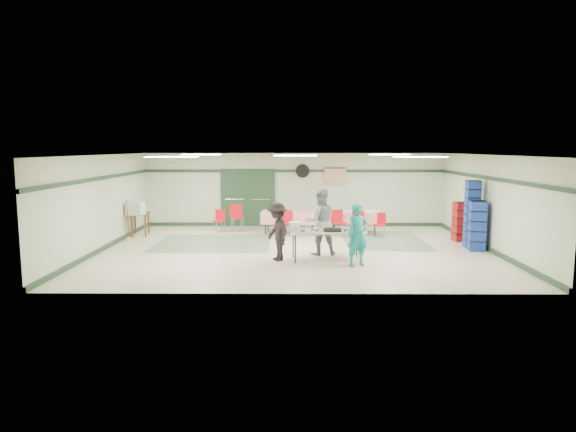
{
  "coord_description": "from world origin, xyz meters",
  "views": [
    {
      "loc": [
        -0.1,
        -14.47,
        2.91
      ],
      "look_at": [
        -0.2,
        -0.3,
        1.01
      ],
      "focal_mm": 32.0,
      "sensor_mm": 36.0,
      "label": 1
    }
  ],
  "objects_px": {
    "volunteer_teal": "(358,235)",
    "chair_b": "(338,220)",
    "office_printer": "(136,209)",
    "dining_table_a": "(354,217)",
    "volunteer_grey": "(320,222)",
    "chair_loose_a": "(237,215)",
    "volunteer_dark": "(277,232)",
    "dining_table_b": "(290,217)",
    "crate_stack_blue_b": "(472,214)",
    "chair_a": "(358,221)",
    "chair_d": "(288,221)",
    "printer_table": "(140,216)",
    "serving_table": "(327,233)",
    "chair_loose_b": "(220,218)",
    "crate_stack_blue_a": "(477,226)",
    "crate_stack_red": "(460,222)",
    "broom": "(128,219)",
    "chair_c": "(380,222)"
  },
  "relations": [
    {
      "from": "volunteer_teal",
      "to": "broom",
      "type": "relative_size",
      "value": 1.19
    },
    {
      "from": "chair_c",
      "to": "crate_stack_blue_b",
      "type": "height_order",
      "value": "crate_stack_blue_b"
    },
    {
      "from": "chair_b",
      "to": "crate_stack_blue_b",
      "type": "bearing_deg",
      "value": -44.27
    },
    {
      "from": "chair_loose_a",
      "to": "dining_table_b",
      "type": "bearing_deg",
      "value": -32.53
    },
    {
      "from": "dining_table_b",
      "to": "chair_loose_a",
      "type": "relative_size",
      "value": 2.07
    },
    {
      "from": "dining_table_a",
      "to": "chair_loose_a",
      "type": "xyz_separation_m",
      "value": [
        -4.05,
        0.49,
        0.01
      ]
    },
    {
      "from": "chair_loose_b",
      "to": "crate_stack_blue_a",
      "type": "xyz_separation_m",
      "value": [
        7.74,
        -3.13,
        0.24
      ]
    },
    {
      "from": "chair_a",
      "to": "printer_table",
      "type": "height_order",
      "value": "chair_a"
    },
    {
      "from": "dining_table_a",
      "to": "printer_table",
      "type": "xyz_separation_m",
      "value": [
        -7.18,
        -0.37,
        0.07
      ]
    },
    {
      "from": "chair_d",
      "to": "printer_table",
      "type": "bearing_deg",
      "value": 162.77
    },
    {
      "from": "chair_b",
      "to": "crate_stack_blue_a",
      "type": "relative_size",
      "value": 0.62
    },
    {
      "from": "chair_loose_b",
      "to": "serving_table",
      "type": "bearing_deg",
      "value": -41.11
    },
    {
      "from": "chair_b",
      "to": "crate_stack_red",
      "type": "relative_size",
      "value": 0.71
    },
    {
      "from": "chair_a",
      "to": "broom",
      "type": "xyz_separation_m",
      "value": [
        -7.31,
        -0.81,
        0.16
      ]
    },
    {
      "from": "dining_table_b",
      "to": "dining_table_a",
      "type": "bearing_deg",
      "value": 5.12
    },
    {
      "from": "volunteer_grey",
      "to": "chair_loose_a",
      "type": "relative_size",
      "value": 1.94
    },
    {
      "from": "broom",
      "to": "chair_a",
      "type": "bearing_deg",
      "value": 18.17
    },
    {
      "from": "volunteer_teal",
      "to": "volunteer_grey",
      "type": "relative_size",
      "value": 0.85
    },
    {
      "from": "dining_table_b",
      "to": "chair_b",
      "type": "height_order",
      "value": "chair_b"
    },
    {
      "from": "printer_table",
      "to": "crate_stack_blue_a",
      "type": "bearing_deg",
      "value": -21.24
    },
    {
      "from": "serving_table",
      "to": "crate_stack_red",
      "type": "relative_size",
      "value": 1.66
    },
    {
      "from": "chair_loose_a",
      "to": "chair_loose_b",
      "type": "relative_size",
      "value": 1.2
    },
    {
      "from": "chair_d",
      "to": "chair_loose_a",
      "type": "bearing_deg",
      "value": 134.41
    },
    {
      "from": "chair_d",
      "to": "chair_a",
      "type": "bearing_deg",
      "value": -14.89
    },
    {
      "from": "chair_c",
      "to": "broom",
      "type": "relative_size",
      "value": 0.6
    },
    {
      "from": "volunteer_teal",
      "to": "volunteer_grey",
      "type": "distance_m",
      "value": 1.61
    },
    {
      "from": "crate_stack_red",
      "to": "chair_b",
      "type": "bearing_deg",
      "value": 167.69
    },
    {
      "from": "chair_loose_b",
      "to": "printer_table",
      "type": "xyz_separation_m",
      "value": [
        -2.56,
        -0.65,
        0.16
      ]
    },
    {
      "from": "dining_table_a",
      "to": "chair_a",
      "type": "height_order",
      "value": "chair_a"
    },
    {
      "from": "dining_table_b",
      "to": "printer_table",
      "type": "bearing_deg",
      "value": -170.61
    },
    {
      "from": "crate_stack_blue_a",
      "to": "crate_stack_red",
      "type": "xyz_separation_m",
      "value": [
        0.0,
        1.48,
        -0.1
      ]
    },
    {
      "from": "crate_stack_blue_b",
      "to": "chair_a",
      "type": "bearing_deg",
      "value": 149.06
    },
    {
      "from": "volunteer_teal",
      "to": "chair_loose_a",
      "type": "xyz_separation_m",
      "value": [
        -3.54,
        5.29,
        -0.2
      ]
    },
    {
      "from": "volunteer_dark",
      "to": "chair_d",
      "type": "distance_m",
      "value": 3.62
    },
    {
      "from": "chair_d",
      "to": "volunteer_teal",
      "type": "bearing_deg",
      "value": -82.36
    },
    {
      "from": "chair_loose_a",
      "to": "dining_table_a",
      "type": "bearing_deg",
      "value": -24.62
    },
    {
      "from": "volunteer_teal",
      "to": "chair_b",
      "type": "xyz_separation_m",
      "value": [
        -0.1,
        4.24,
        -0.24
      ]
    },
    {
      "from": "crate_stack_blue_a",
      "to": "crate_stack_blue_b",
      "type": "distance_m",
      "value": 0.53
    },
    {
      "from": "chair_b",
      "to": "office_printer",
      "type": "xyz_separation_m",
      "value": [
        -6.57,
        -0.24,
        0.41
      ]
    },
    {
      "from": "office_printer",
      "to": "printer_table",
      "type": "bearing_deg",
      "value": 95.4
    },
    {
      "from": "volunteer_grey",
      "to": "crate_stack_red",
      "type": "height_order",
      "value": "volunteer_grey"
    },
    {
      "from": "dining_table_a",
      "to": "chair_b",
      "type": "relative_size",
      "value": 2.0
    },
    {
      "from": "serving_table",
      "to": "chair_d",
      "type": "bearing_deg",
      "value": 101.73
    },
    {
      "from": "chair_c",
      "to": "office_printer",
      "type": "distance_m",
      "value": 7.96
    },
    {
      "from": "volunteer_dark",
      "to": "dining_table_b",
      "type": "distance_m",
      "value": 4.19
    },
    {
      "from": "dining_table_a",
      "to": "printer_table",
      "type": "height_order",
      "value": "dining_table_a"
    },
    {
      "from": "volunteer_teal",
      "to": "crate_stack_red",
      "type": "xyz_separation_m",
      "value": [
        3.63,
        3.42,
        -0.16
      ]
    },
    {
      "from": "office_printer",
      "to": "dining_table_a",
      "type": "bearing_deg",
      "value": 11.84
    },
    {
      "from": "dining_table_b",
      "to": "office_printer",
      "type": "xyz_separation_m",
      "value": [
        -4.98,
        -0.81,
        0.38
      ]
    },
    {
      "from": "chair_a",
      "to": "crate_stack_blue_b",
      "type": "relative_size",
      "value": 0.43
    }
  ]
}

